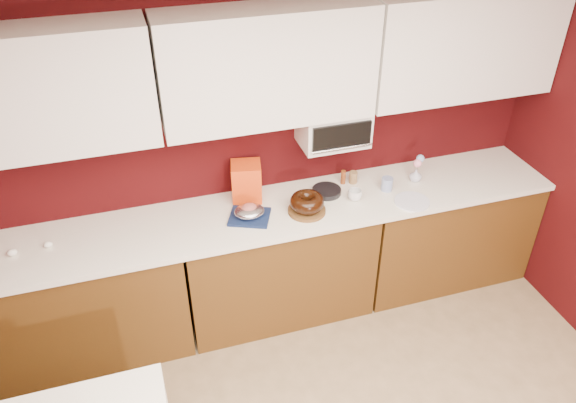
# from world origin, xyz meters

# --- Properties ---
(ceiling) EXTENTS (4.00, 4.50, 0.02)m
(ceiling) POSITION_xyz_m (0.00, 0.00, 2.50)
(ceiling) COLOR white
(ceiling) RESTS_ON wall_back
(wall_back) EXTENTS (4.00, 0.02, 2.50)m
(wall_back) POSITION_xyz_m (0.00, 2.25, 1.25)
(wall_back) COLOR #360708
(wall_back) RESTS_ON floor
(base_cabinet_left) EXTENTS (1.31, 0.58, 0.86)m
(base_cabinet_left) POSITION_xyz_m (-1.33, 1.94, 0.43)
(base_cabinet_left) COLOR #523210
(base_cabinet_left) RESTS_ON floor
(base_cabinet_center) EXTENTS (1.31, 0.58, 0.86)m
(base_cabinet_center) POSITION_xyz_m (0.00, 1.94, 0.43)
(base_cabinet_center) COLOR #523210
(base_cabinet_center) RESTS_ON floor
(base_cabinet_right) EXTENTS (1.31, 0.58, 0.86)m
(base_cabinet_right) POSITION_xyz_m (1.33, 1.94, 0.43)
(base_cabinet_right) COLOR #523210
(base_cabinet_right) RESTS_ON floor
(countertop) EXTENTS (4.00, 0.62, 0.04)m
(countertop) POSITION_xyz_m (0.00, 1.94, 0.88)
(countertop) COLOR white
(countertop) RESTS_ON base_cabinet_center
(upper_cabinet_left) EXTENTS (1.31, 0.33, 0.70)m
(upper_cabinet_left) POSITION_xyz_m (-1.33, 2.08, 1.85)
(upper_cabinet_left) COLOR white
(upper_cabinet_left) RESTS_ON wall_back
(upper_cabinet_center) EXTENTS (1.31, 0.33, 0.70)m
(upper_cabinet_center) POSITION_xyz_m (0.00, 2.08, 1.85)
(upper_cabinet_center) COLOR white
(upper_cabinet_center) RESTS_ON wall_back
(upper_cabinet_right) EXTENTS (1.31, 0.33, 0.70)m
(upper_cabinet_right) POSITION_xyz_m (1.33, 2.08, 1.85)
(upper_cabinet_right) COLOR white
(upper_cabinet_right) RESTS_ON wall_back
(toaster_oven) EXTENTS (0.45, 0.30, 0.25)m
(toaster_oven) POSITION_xyz_m (0.45, 2.10, 1.38)
(toaster_oven) COLOR white
(toaster_oven) RESTS_ON upper_cabinet_center
(toaster_oven_door) EXTENTS (0.40, 0.02, 0.18)m
(toaster_oven_door) POSITION_xyz_m (0.45, 1.94, 1.38)
(toaster_oven_door) COLOR black
(toaster_oven_door) RESTS_ON toaster_oven
(toaster_oven_handle) EXTENTS (0.42, 0.02, 0.02)m
(toaster_oven_handle) POSITION_xyz_m (0.45, 1.93, 1.30)
(toaster_oven_handle) COLOR silver
(toaster_oven_handle) RESTS_ON toaster_oven
(cake_base) EXTENTS (0.28, 0.28, 0.02)m
(cake_base) POSITION_xyz_m (0.19, 1.85, 0.91)
(cake_base) COLOR brown
(cake_base) RESTS_ON countertop
(bundt_cake) EXTENTS (0.29, 0.29, 0.09)m
(bundt_cake) POSITION_xyz_m (0.19, 1.85, 0.98)
(bundt_cake) COLOR black
(bundt_cake) RESTS_ON cake_base
(navy_towel) EXTENTS (0.32, 0.30, 0.02)m
(navy_towel) POSITION_xyz_m (-0.20, 1.90, 0.91)
(navy_towel) COLOR #121F45
(navy_towel) RESTS_ON countertop
(foil_ham_nest) EXTENTS (0.25, 0.24, 0.07)m
(foil_ham_nest) POSITION_xyz_m (-0.20, 1.90, 0.96)
(foil_ham_nest) COLOR silver
(foil_ham_nest) RESTS_ON navy_towel
(roasted_ham) EXTENTS (0.12, 0.11, 0.07)m
(roasted_ham) POSITION_xyz_m (-0.20, 1.90, 0.98)
(roasted_ham) COLOR #B55C53
(roasted_ham) RESTS_ON foil_ham_nest
(pandoro_box) EXTENTS (0.23, 0.22, 0.27)m
(pandoro_box) POSITION_xyz_m (-0.15, 2.13, 1.04)
(pandoro_box) COLOR red
(pandoro_box) RESTS_ON countertop
(dark_pan) EXTENTS (0.26, 0.26, 0.04)m
(dark_pan) POSITION_xyz_m (0.39, 2.03, 0.92)
(dark_pan) COLOR black
(dark_pan) RESTS_ON countertop
(coffee_mug) EXTENTS (0.09, 0.09, 0.09)m
(coffee_mug) POSITION_xyz_m (0.55, 1.89, 0.95)
(coffee_mug) COLOR silver
(coffee_mug) RESTS_ON countertop
(blue_jar) EXTENTS (0.09, 0.09, 0.10)m
(blue_jar) POSITION_xyz_m (0.81, 1.94, 0.95)
(blue_jar) COLOR navy
(blue_jar) RESTS_ON countertop
(flower_vase) EXTENTS (0.08, 0.08, 0.11)m
(flower_vase) POSITION_xyz_m (1.06, 1.99, 0.95)
(flower_vase) COLOR #B5B9CD
(flower_vase) RESTS_ON countertop
(flower_pink) EXTENTS (0.06, 0.06, 0.06)m
(flower_pink) POSITION_xyz_m (1.06, 1.99, 1.05)
(flower_pink) COLOR pink
(flower_pink) RESTS_ON flower_vase
(flower_blue) EXTENTS (0.06, 0.06, 0.06)m
(flower_blue) POSITION_xyz_m (1.09, 2.01, 1.07)
(flower_blue) COLOR #88ABDB
(flower_blue) RESTS_ON flower_vase
(china_plate) EXTENTS (0.29, 0.29, 0.01)m
(china_plate) POSITION_xyz_m (0.91, 1.75, 0.91)
(china_plate) COLOR white
(china_plate) RESTS_ON countertop
(amber_bottle) EXTENTS (0.04, 0.04, 0.10)m
(amber_bottle) POSITION_xyz_m (0.55, 2.11, 0.95)
(amber_bottle) COLOR brown
(amber_bottle) RESTS_ON countertop
(paper_cup) EXTENTS (0.07, 0.07, 0.09)m
(paper_cup) POSITION_xyz_m (0.62, 2.10, 0.94)
(paper_cup) COLOR olive
(paper_cup) RESTS_ON countertop
(egg_left) EXTENTS (0.07, 0.06, 0.05)m
(egg_left) POSITION_xyz_m (-1.65, 1.95, 0.92)
(egg_left) COLOR white
(egg_left) RESTS_ON countertop
(egg_right) EXTENTS (0.06, 0.04, 0.04)m
(egg_right) POSITION_xyz_m (-1.45, 1.97, 0.92)
(egg_right) COLOR white
(egg_right) RESTS_ON countertop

